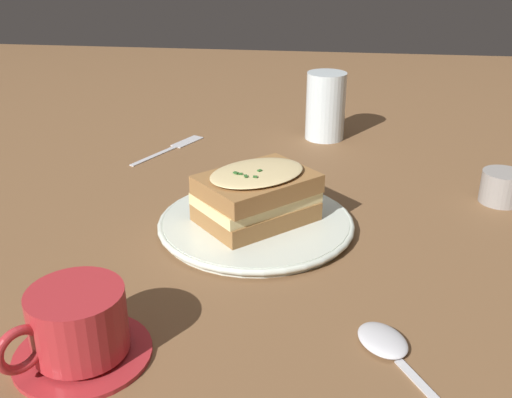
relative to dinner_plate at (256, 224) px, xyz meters
The scene contains 8 objects.
ground_plane 0.03m from the dinner_plate, 161.09° to the left, with size 2.40×2.40×0.00m, color brown.
dinner_plate is the anchor object (origin of this frame).
sandwich 0.04m from the dinner_plate, 135.68° to the right, with size 0.16×0.16×0.07m.
teacup_with_saucer 0.29m from the dinner_plate, 155.12° to the left, with size 0.12×0.12×0.07m.
water_glass 0.38m from the dinner_plate, 11.73° to the right, with size 0.07×0.07×0.12m, color silver.
fork 0.33m from the dinner_plate, 31.77° to the left, with size 0.16×0.09×0.00m.
spoon 0.27m from the dinner_plate, 146.07° to the right, with size 0.15×0.10×0.01m.
condiment_pot 0.35m from the dinner_plate, 69.07° to the right, with size 0.06×0.06×0.04m, color gray.
Camera 1 is at (-0.64, -0.09, 0.35)m, focal length 42.00 mm.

